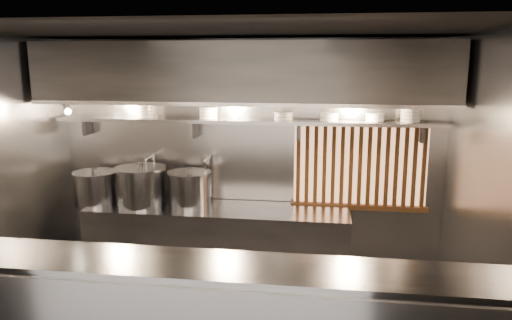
% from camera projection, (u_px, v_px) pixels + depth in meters
% --- Properties ---
extents(ceiling, '(4.50, 4.50, 0.00)m').
position_uv_depth(ceiling, '(219.00, 31.00, 4.18)').
color(ceiling, black).
rests_on(ceiling, wall_back).
extents(wall_back, '(4.50, 0.00, 4.50)m').
position_uv_depth(wall_back, '(248.00, 160.00, 5.91)').
color(wall_back, gray).
rests_on(wall_back, floor).
extents(wall_right, '(0.00, 3.00, 3.00)m').
position_uv_depth(wall_right, '(487.00, 202.00, 4.14)').
color(wall_right, gray).
rests_on(wall_right, floor).
extents(cooking_bench, '(3.00, 0.70, 0.90)m').
position_uv_depth(cooking_bench, '(218.00, 245.00, 5.78)').
color(cooking_bench, gray).
rests_on(cooking_bench, floor).
extents(bowl_shelf, '(4.40, 0.34, 0.04)m').
position_uv_depth(bowl_shelf, '(245.00, 121.00, 5.64)').
color(bowl_shelf, gray).
rests_on(bowl_shelf, wall_back).
extents(exhaust_hood, '(4.40, 0.81, 0.65)m').
position_uv_depth(exhaust_hood, '(242.00, 73.00, 5.32)').
color(exhaust_hood, '#2D2D30').
rests_on(exhaust_hood, ceiling).
extents(wood_screen, '(1.56, 0.09, 1.04)m').
position_uv_depth(wood_screen, '(360.00, 165.00, 5.68)').
color(wood_screen, '#E59D67').
rests_on(wood_screen, wall_back).
extents(faucet_left, '(0.04, 0.30, 0.50)m').
position_uv_depth(faucet_left, '(152.00, 167.00, 5.96)').
color(faucet_left, silver).
rests_on(faucet_left, wall_back).
extents(faucet_right, '(0.04, 0.30, 0.50)m').
position_uv_depth(faucet_right, '(209.00, 168.00, 5.86)').
color(faucet_right, silver).
rests_on(faucet_right, wall_back).
extents(heat_lamp, '(0.25, 0.35, 0.20)m').
position_uv_depth(heat_lamp, '(66.00, 106.00, 5.42)').
color(heat_lamp, gray).
rests_on(heat_lamp, exhaust_hood).
extents(pendant_bulb, '(0.09, 0.09, 0.19)m').
position_uv_depth(pendant_bulb, '(235.00, 115.00, 5.52)').
color(pendant_bulb, '#2D2D30').
rests_on(pendant_bulb, exhaust_hood).
extents(stock_pot_left, '(0.64, 0.64, 0.42)m').
position_uv_depth(stock_pot_left, '(96.00, 187.00, 5.84)').
color(stock_pot_left, gray).
rests_on(stock_pot_left, cooking_bench).
extents(stock_pot_mid, '(0.66, 0.66, 0.49)m').
position_uv_depth(stock_pot_mid, '(141.00, 186.00, 5.76)').
color(stock_pot_mid, gray).
rests_on(stock_pot_mid, cooking_bench).
extents(stock_pot_right, '(0.59, 0.59, 0.45)m').
position_uv_depth(stock_pot_right, '(190.00, 189.00, 5.73)').
color(stock_pot_right, gray).
rests_on(stock_pot_right, cooking_bench).
extents(bowl_stack_0, '(0.20, 0.20, 0.17)m').
position_uv_depth(bowl_stack_0, '(145.00, 110.00, 5.79)').
color(bowl_stack_0, white).
rests_on(bowl_stack_0, bowl_shelf).
extents(bowl_stack_1, '(0.22, 0.22, 0.13)m').
position_uv_depth(bowl_stack_1, '(208.00, 113.00, 5.68)').
color(bowl_stack_1, white).
rests_on(bowl_stack_1, bowl_shelf).
extents(bowl_stack_2, '(0.22, 0.22, 0.09)m').
position_uv_depth(bowl_stack_2, '(283.00, 116.00, 5.57)').
color(bowl_stack_2, white).
rests_on(bowl_stack_2, bowl_shelf).
extents(bowl_stack_3, '(0.22, 0.22, 0.09)m').
position_uv_depth(bowl_stack_3, '(329.00, 117.00, 5.50)').
color(bowl_stack_3, white).
rests_on(bowl_stack_3, bowl_shelf).
extents(bowl_stack_4, '(0.21, 0.21, 0.09)m').
position_uv_depth(bowl_stack_4, '(375.00, 117.00, 5.43)').
color(bowl_stack_4, white).
rests_on(bowl_stack_4, bowl_shelf).
extents(bowl_stack_5, '(0.22, 0.22, 0.17)m').
position_uv_depth(bowl_stack_5, '(410.00, 114.00, 5.37)').
color(bowl_stack_5, white).
rests_on(bowl_stack_5, bowl_shelf).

